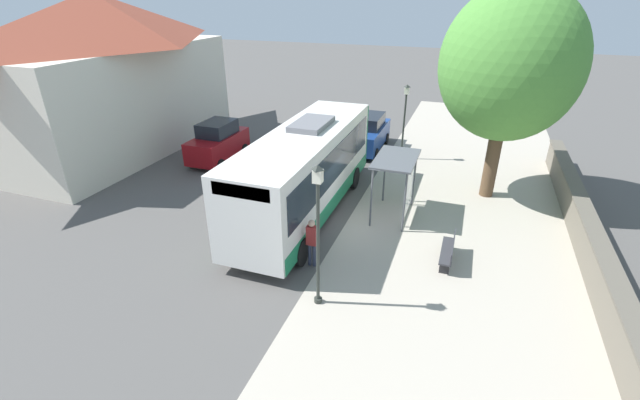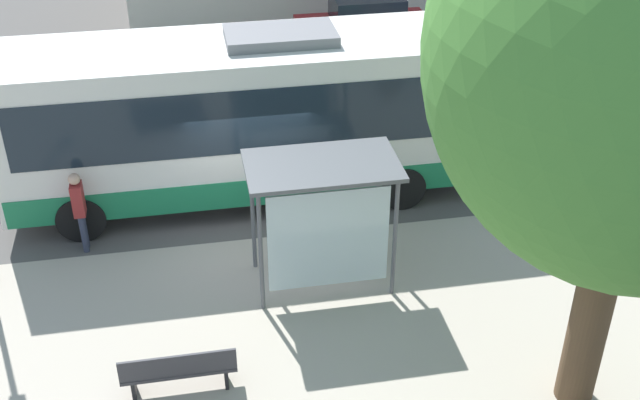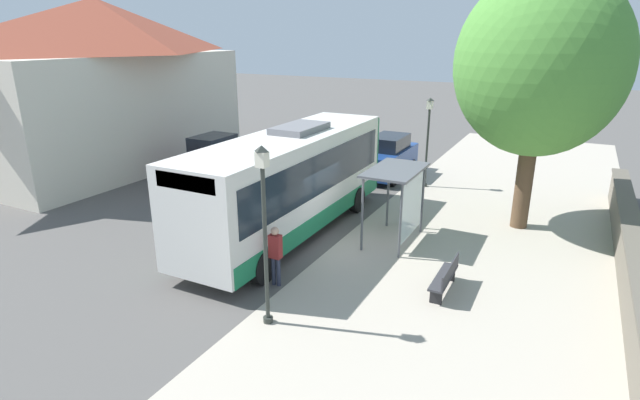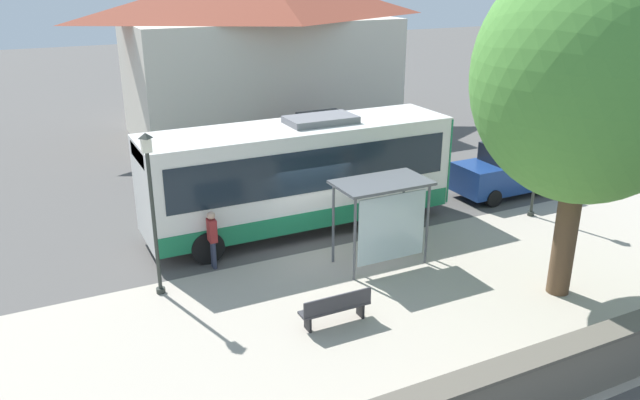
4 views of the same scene
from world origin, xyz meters
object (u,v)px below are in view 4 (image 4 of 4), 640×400
at_px(parked_car_behind_bus, 511,170).
at_px(bus, 300,173).
at_px(shade_tree, 589,78).
at_px(parked_car_far_lane, 321,138).
at_px(pedestrian, 212,235).
at_px(bench, 336,308).
at_px(bus_shelter, 384,199).
at_px(street_lamp_far, 152,202).
at_px(street_lamp_near, 539,150).

bearing_deg(parked_car_behind_bus, bus, 86.65).
bearing_deg(shade_tree, parked_car_far_lane, 0.97).
distance_m(bus, pedestrian, 3.96).
xyz_separation_m(bus, bench, (-5.92, 1.78, -1.45)).
relative_size(bus_shelter, street_lamp_far, 0.61).
relative_size(pedestrian, shade_tree, 0.20).
bearing_deg(bus_shelter, shade_tree, -136.22).
distance_m(bench, street_lamp_near, 10.23).
xyz_separation_m(street_lamp_near, parked_car_far_lane, (9.35, 3.60, -1.39)).
bearing_deg(parked_car_behind_bus, bench, 117.55).
relative_size(bench, parked_car_behind_bus, 0.41).
height_order(bus, bus_shelter, bus).
bearing_deg(street_lamp_far, parked_car_behind_bus, -82.02).
bearing_deg(shade_tree, parked_car_behind_bus, -32.77).
xyz_separation_m(pedestrian, street_lamp_far, (-0.85, 1.75, 1.59)).
height_order(bench, shade_tree, shade_tree).
height_order(bus, parked_car_behind_bus, bus).
xyz_separation_m(bus_shelter, street_lamp_far, (1.15, 6.23, 0.55)).
bearing_deg(street_lamp_near, parked_car_far_lane, 21.05).
bearing_deg(street_lamp_near, shade_tree, 143.11).
relative_size(bus_shelter, street_lamp_near, 0.67).
distance_m(bus_shelter, shade_tree, 6.11).
height_order(bus, shade_tree, shade_tree).
bearing_deg(bus, street_lamp_near, -108.91).
xyz_separation_m(bus_shelter, bench, (-2.33, 2.75, -1.60)).
distance_m(street_lamp_far, parked_car_far_lane, 13.20).
relative_size(street_lamp_far, parked_car_far_lane, 1.14).
height_order(shade_tree, parked_car_far_lane, shade_tree).
distance_m(bus, parked_car_far_lane, 7.92).
relative_size(bench, street_lamp_near, 0.45).
bearing_deg(shade_tree, street_lamp_far, 64.05).
xyz_separation_m(street_lamp_far, parked_car_far_lane, (9.16, -9.37, -1.60)).
height_order(bus, bench, bus).
height_order(bus, parked_car_far_lane, bus).
bearing_deg(pedestrian, street_lamp_near, -95.33).
distance_m(bus, bench, 6.35).
bearing_deg(parked_car_far_lane, street_lamp_near, -158.95).
bearing_deg(bench, street_lamp_near, -70.92).
bearing_deg(street_lamp_far, pedestrian, -63.97).
distance_m(bench, street_lamp_far, 5.37).
distance_m(bus, shade_tree, 9.18).
height_order(street_lamp_near, street_lamp_far, street_lamp_far).
bearing_deg(bus, shade_tree, -148.62).
bearing_deg(bus_shelter, parked_car_behind_bus, -67.95).
xyz_separation_m(bus, street_lamp_far, (-2.45, 5.26, 0.69)).
distance_m(street_lamp_far, parked_car_behind_bus, 14.10).
bearing_deg(pedestrian, bus_shelter, -114.10).
relative_size(bus, street_lamp_far, 2.29).
bearing_deg(street_lamp_far, bus, -65.06).
relative_size(pedestrian, street_lamp_far, 0.39).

